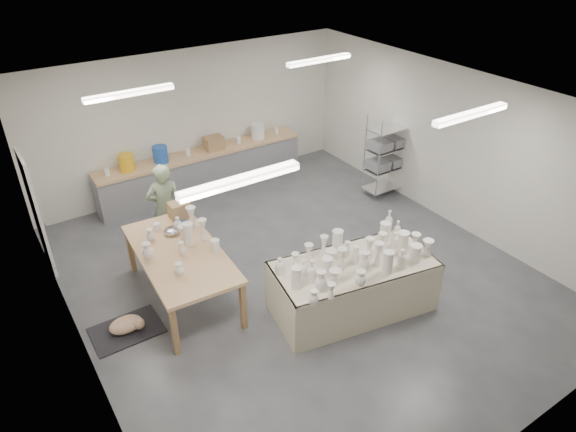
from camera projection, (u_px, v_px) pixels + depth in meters
room at (291, 164)px, 7.71m from camera, size 8.00×8.02×3.00m
back_counter at (203, 170)px, 11.14m from camera, size 4.60×0.60×1.24m
wire_shelf at (387, 154)px, 10.80m from camera, size 0.88×0.48×1.80m
drying_table at (353, 284)px, 7.78m from camera, size 2.59×1.57×1.23m
work_table at (180, 246)px, 7.93m from camera, size 1.32×2.42×1.25m
rug at (127, 330)px, 7.58m from camera, size 1.00×0.70×0.02m
cat at (127, 324)px, 7.52m from camera, size 0.54×0.43×0.21m
potter at (165, 208)px, 9.01m from camera, size 0.69×0.52×1.69m
red_stool at (163, 227)px, 9.48m from camera, size 0.38×0.38×0.33m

